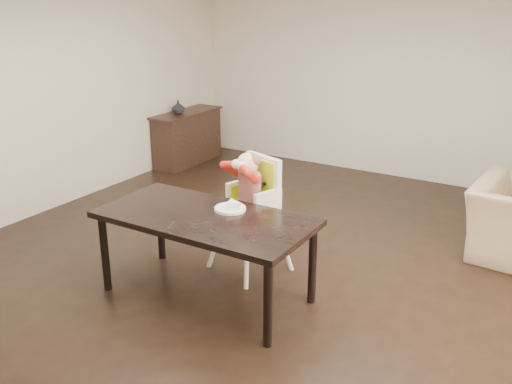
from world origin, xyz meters
TOP-DOWN VIEW (x-y plane):
  - ground at (0.00, 0.00)m, footprint 7.00×7.00m
  - room_walls at (0.00, 0.00)m, footprint 6.02×7.02m
  - dining_table at (-0.15, -0.65)m, footprint 1.80×0.90m
  - high_chair at (-0.09, 0.00)m, footprint 0.60×0.60m
  - plate at (-0.03, -0.43)m, footprint 0.33×0.33m
  - sideboard at (-2.78, 2.49)m, footprint 0.44×1.26m
  - vase at (-2.78, 2.31)m, footprint 0.20×0.21m

SIDE VIEW (x-z plane):
  - ground at x=0.00m, z-range 0.00..0.00m
  - sideboard at x=-2.78m, z-range 0.00..0.79m
  - dining_table at x=-0.15m, z-range 0.30..1.05m
  - plate at x=-0.03m, z-range 0.74..0.82m
  - high_chair at x=-0.09m, z-range 0.24..1.38m
  - vase at x=-2.78m, z-range 0.79..0.98m
  - room_walls at x=0.00m, z-range 0.50..3.21m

